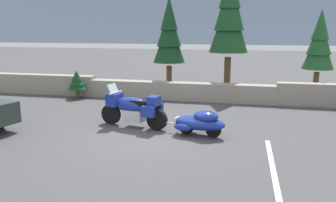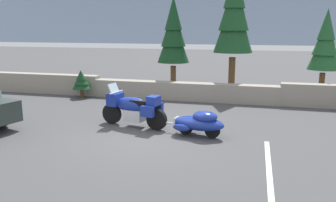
{
  "view_description": "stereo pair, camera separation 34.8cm",
  "coord_description": "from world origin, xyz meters",
  "px_view_note": "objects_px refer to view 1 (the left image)",
  "views": [
    {
      "loc": [
        2.64,
        -9.12,
        3.07
      ],
      "look_at": [
        0.41,
        0.97,
        0.85
      ],
      "focal_mm": 36.51,
      "sensor_mm": 36.0,
      "label": 1
    },
    {
      "loc": [
        2.98,
        -9.04,
        3.07
      ],
      "look_at": [
        0.41,
        0.97,
        0.85
      ],
      "focal_mm": 36.51,
      "sensor_mm": 36.0,
      "label": 2
    }
  ],
  "objects_px": {
    "car_shaped_trailer": "(200,122)",
    "pine_tree_secondary": "(319,43)",
    "pine_tree_tall": "(229,13)",
    "pine_tree_far_right": "(169,33)",
    "touring_motorcycle": "(133,108)"
  },
  "relations": [
    {
      "from": "pine_tree_far_right",
      "to": "pine_tree_secondary",
      "type": "bearing_deg",
      "value": 4.26
    },
    {
      "from": "car_shaped_trailer",
      "to": "pine_tree_secondary",
      "type": "height_order",
      "value": "pine_tree_secondary"
    },
    {
      "from": "car_shaped_trailer",
      "to": "pine_tree_tall",
      "type": "distance_m",
      "value": 7.58
    },
    {
      "from": "car_shaped_trailer",
      "to": "pine_tree_far_right",
      "type": "relative_size",
      "value": 0.5
    },
    {
      "from": "touring_motorcycle",
      "to": "pine_tree_far_right",
      "type": "bearing_deg",
      "value": 91.19
    },
    {
      "from": "car_shaped_trailer",
      "to": "touring_motorcycle",
      "type": "bearing_deg",
      "value": 168.44
    },
    {
      "from": "pine_tree_secondary",
      "to": "touring_motorcycle",
      "type": "bearing_deg",
      "value": -135.73
    },
    {
      "from": "car_shaped_trailer",
      "to": "pine_tree_secondary",
      "type": "distance_m",
      "value": 8.34
    },
    {
      "from": "car_shaped_trailer",
      "to": "pine_tree_secondary",
      "type": "relative_size",
      "value": 0.57
    },
    {
      "from": "pine_tree_tall",
      "to": "pine_tree_far_right",
      "type": "height_order",
      "value": "pine_tree_tall"
    },
    {
      "from": "pine_tree_tall",
      "to": "pine_tree_far_right",
      "type": "xyz_separation_m",
      "value": [
        -2.71,
        -0.47,
        -0.92
      ]
    },
    {
      "from": "touring_motorcycle",
      "to": "pine_tree_far_right",
      "type": "xyz_separation_m",
      "value": [
        -0.12,
        5.88,
        2.19
      ]
    },
    {
      "from": "touring_motorcycle",
      "to": "car_shaped_trailer",
      "type": "bearing_deg",
      "value": -11.56
    },
    {
      "from": "pine_tree_secondary",
      "to": "car_shaped_trailer",
      "type": "bearing_deg",
      "value": -122.63
    },
    {
      "from": "pine_tree_far_right",
      "to": "car_shaped_trailer",
      "type": "bearing_deg",
      "value": -70.05
    }
  ]
}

